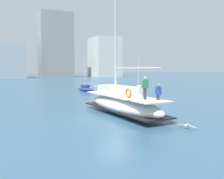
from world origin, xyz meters
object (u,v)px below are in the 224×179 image
at_px(moored_sloop_near, 86,89).
at_px(mooring_buoy, 143,100).
at_px(moored_cutter_left, 138,89).
at_px(main_sailboat, 122,103).
at_px(seagull, 187,125).

distance_m(moored_sloop_near, mooring_buoy, 14.91).
distance_m(moored_cutter_left, mooring_buoy, 11.68).
bearing_deg(mooring_buoy, main_sailboat, -135.21).
xyz_separation_m(moored_sloop_near, moored_cutter_left, (6.78, -4.68, 0.01)).
xyz_separation_m(moored_cutter_left, seagull, (-9.64, -21.18, -0.24)).
height_order(moored_cutter_left, mooring_buoy, moored_cutter_left).
distance_m(moored_sloop_near, moored_cutter_left, 8.24).
height_order(seagull, mooring_buoy, mooring_buoy).
xyz_separation_m(main_sailboat, moored_cutter_left, (10.80, 15.23, -0.45)).
distance_m(main_sailboat, mooring_buoy, 7.19).
bearing_deg(moored_sloop_near, main_sailboat, -101.40).
relative_size(main_sailboat, moored_sloop_near, 2.31).
bearing_deg(moored_cutter_left, mooring_buoy, -119.31).
relative_size(main_sailboat, mooring_buoy, 11.88).
bearing_deg(moored_cutter_left, main_sailboat, -125.34).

